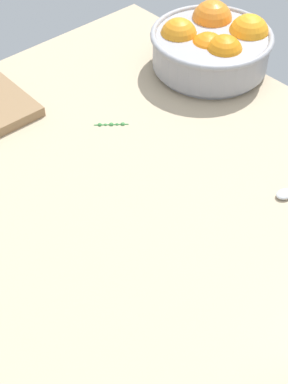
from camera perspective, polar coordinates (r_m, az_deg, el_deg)
The scene contains 3 objects.
ground_plane at distance 90.50cm, azimuth -0.72°, elevation -4.25°, with size 110.83×96.38×3.00cm, color tan.
fruit_bowl at distance 121.77cm, azimuth 6.79°, elevation 14.21°, with size 24.95×24.95×11.51cm.
herb_sprig_1 at distance 108.14cm, azimuth -3.25°, elevation 6.79°, with size 4.36×5.16×0.90cm.
Camera 1 is at (44.60, -38.67, 67.10)cm, focal length 53.74 mm.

